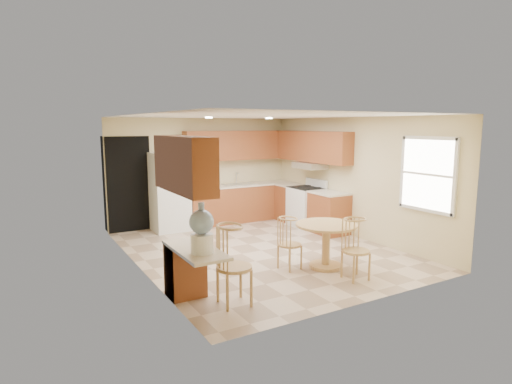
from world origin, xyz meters
TOP-DOWN VIEW (x-y plane):
  - floor at (0.00, 0.00)m, footprint 5.50×5.50m
  - ceiling at (0.00, 0.00)m, footprint 4.50×5.50m
  - wall_back at (0.00, 2.75)m, footprint 4.50×0.02m
  - wall_front at (0.00, -2.75)m, footprint 4.50×0.02m
  - wall_left at (-2.25, 0.00)m, footprint 0.02×5.50m
  - wall_right at (2.25, 0.00)m, footprint 0.02×5.50m
  - doorway at (-1.75, 2.73)m, footprint 0.90×0.02m
  - base_cab_back at (0.88, 2.45)m, footprint 2.75×0.60m
  - counter_back at (0.88, 2.45)m, footprint 2.75×0.63m
  - base_cab_right_a at (1.95, 1.85)m, footprint 0.60×0.59m
  - counter_right_a at (1.95, 1.85)m, footprint 0.63×0.59m
  - base_cab_right_b at (1.95, 0.40)m, footprint 0.60×0.80m
  - counter_right_b at (1.95, 0.40)m, footprint 0.63×0.80m
  - upper_cab_back at (0.88, 2.58)m, footprint 2.75×0.33m
  - upper_cab_right at (2.08, 1.21)m, footprint 0.33×2.42m
  - upper_cab_left at (-2.08, -1.60)m, footprint 0.33×1.40m
  - sink at (0.85, 2.45)m, footprint 0.78×0.44m
  - range_hood at (2.00, 1.18)m, footprint 0.50×0.76m
  - desk_pedestal at (-2.00, -1.32)m, footprint 0.48×0.42m
  - desk_top at (-2.00, -1.70)m, footprint 0.50×1.20m
  - window at (2.23, -1.85)m, footprint 0.06×1.12m
  - can_light_a at (-0.50, 1.20)m, footprint 0.14×0.14m
  - can_light_b at (0.90, 1.20)m, footprint 0.14×0.14m
  - refrigerator at (-0.95, 2.40)m, footprint 0.77×0.75m
  - stove at (1.92, 1.18)m, footprint 0.65×0.76m
  - dining_table at (0.43, -1.37)m, footprint 1.00×1.00m
  - chair_table_a at (-0.12, -1.20)m, footprint 0.38×0.49m
  - chair_table_b at (0.48, -2.10)m, footprint 0.41×0.41m
  - chair_desk at (-1.55, -2.02)m, footprint 0.47×0.60m
  - water_crock at (-2.00, -1.93)m, footprint 0.31×0.31m

SIDE VIEW (x-z plane):
  - floor at x=0.00m, z-range 0.00..0.00m
  - desk_pedestal at x=-2.00m, z-range 0.00..0.72m
  - base_cab_back at x=0.88m, z-range 0.00..0.87m
  - base_cab_right_a at x=1.95m, z-range 0.00..0.87m
  - base_cab_right_b at x=1.95m, z-range 0.00..0.87m
  - stove at x=1.92m, z-range -0.08..1.01m
  - dining_table at x=0.43m, z-range 0.11..0.86m
  - chair_table_a at x=-0.12m, z-range 0.09..0.95m
  - chair_table_b at x=0.48m, z-range 0.10..1.03m
  - chair_desk at x=-1.55m, z-range 0.12..1.17m
  - desk_top at x=-2.00m, z-range 0.73..0.77m
  - refrigerator at x=-0.95m, z-range 0.00..1.74m
  - counter_back at x=0.88m, z-range 0.87..0.91m
  - counter_right_a at x=1.95m, z-range 0.87..0.91m
  - counter_right_b at x=1.95m, z-range 0.87..0.91m
  - sink at x=0.85m, z-range 0.91..0.92m
  - doorway at x=-1.75m, z-range 0.00..2.10m
  - water_crock at x=-2.00m, z-range 0.74..1.37m
  - wall_back at x=0.00m, z-range 0.00..2.50m
  - wall_front at x=0.00m, z-range 0.00..2.50m
  - wall_left at x=-2.25m, z-range 0.00..2.50m
  - wall_right at x=2.25m, z-range 0.00..2.50m
  - range_hood at x=2.00m, z-range 1.35..1.49m
  - window at x=2.23m, z-range 0.85..2.15m
  - upper_cab_back at x=0.88m, z-range 1.50..2.20m
  - upper_cab_right at x=2.08m, z-range 1.50..2.20m
  - upper_cab_left at x=-2.08m, z-range 1.50..2.20m
  - can_light_a at x=-0.50m, z-range 2.48..2.49m
  - can_light_b at x=0.90m, z-range 2.48..2.49m
  - ceiling at x=0.00m, z-range 2.49..2.51m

